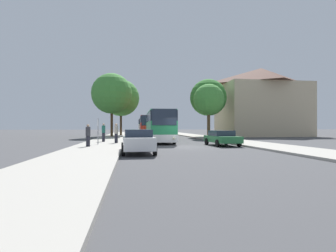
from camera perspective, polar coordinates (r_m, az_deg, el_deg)
ground_plane at (r=21.89m, az=3.47°, el=-4.56°), size 300.00×300.00×0.00m
sidewalk_left at (r=21.59m, az=-15.10°, el=-4.41°), size 4.00×120.00×0.15m
sidewalk_right at (r=24.28m, az=19.92°, el=-3.94°), size 4.00×120.00×0.15m
building_right_background at (r=50.90m, az=19.65°, el=4.93°), size 14.50×10.17×12.42m
bus_front at (r=28.69m, az=-1.99°, el=-0.01°), size 2.89×11.44×3.29m
bus_middle at (r=41.98m, az=-4.33°, el=-0.04°), size 3.06×10.84×3.34m
bus_rear at (r=56.87m, az=-5.17°, el=-0.08°), size 2.93×10.21×3.35m
parked_car_left_curb at (r=16.42m, az=-6.59°, el=-3.24°), size 2.13×4.41×1.50m
parked_car_right_near at (r=23.70m, az=11.64°, el=-2.49°), size 2.26×4.45×1.34m
bus_stop_sign at (r=23.52m, az=-15.00°, el=-0.45°), size 0.08×0.45×2.25m
pedestrian_waiting_near at (r=21.13m, az=-17.01°, el=-1.93°), size 0.36×0.36×1.73m
pedestrian_waiting_far at (r=27.70m, az=-13.86°, el=-1.33°), size 0.36×0.36×1.89m
pedestrian_walking_back at (r=25.18m, az=-11.21°, el=-1.50°), size 0.36×0.36×1.85m
tree_left_near at (r=49.20m, az=-10.21°, el=6.04°), size 6.74×6.74×10.24m
tree_left_far at (r=42.97m, az=-12.15°, el=6.89°), size 6.43×6.43×10.05m
tree_right_near at (r=37.75m, az=8.87°, el=5.69°), size 4.40×4.40×7.61m
tree_right_mid at (r=43.43m, az=8.76°, el=6.13°), size 5.97×5.97×9.30m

